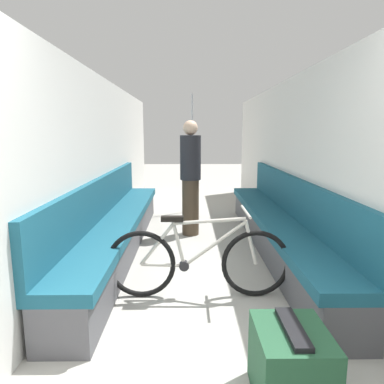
{
  "coord_description": "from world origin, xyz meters",
  "views": [
    {
      "loc": [
        -0.11,
        -1.18,
        1.51
      ],
      "look_at": [
        -0.06,
        3.77,
        0.63
      ],
      "focal_mm": 32.0,
      "sensor_mm": 36.0,
      "label": 1
    }
  ],
  "objects_px": {
    "bench_seat_row_left": "(117,228)",
    "passenger_standing": "(190,177)",
    "bicycle": "(198,261)",
    "bench_seat_row_right": "(278,228)",
    "luggage_bag": "(291,366)",
    "grab_pole_near": "(192,156)"
  },
  "relations": [
    {
      "from": "bench_seat_row_left",
      "to": "passenger_standing",
      "type": "height_order",
      "value": "passenger_standing"
    },
    {
      "from": "bicycle",
      "to": "passenger_standing",
      "type": "distance_m",
      "value": 2.03
    },
    {
      "from": "bench_seat_row_left",
      "to": "bench_seat_row_right",
      "type": "bearing_deg",
      "value": 0.0
    },
    {
      "from": "bench_seat_row_right",
      "to": "luggage_bag",
      "type": "relative_size",
      "value": 9.0
    },
    {
      "from": "bench_seat_row_left",
      "to": "luggage_bag",
      "type": "xyz_separation_m",
      "value": [
        1.47,
        -2.46,
        -0.09
      ]
    },
    {
      "from": "bicycle",
      "to": "luggage_bag",
      "type": "relative_size",
      "value": 3.59
    },
    {
      "from": "passenger_standing",
      "to": "luggage_bag",
      "type": "relative_size",
      "value": 3.56
    },
    {
      "from": "bench_seat_row_right",
      "to": "passenger_standing",
      "type": "distance_m",
      "value": 1.45
    },
    {
      "from": "grab_pole_near",
      "to": "bench_seat_row_right",
      "type": "bearing_deg",
      "value": -64.94
    },
    {
      "from": "bicycle",
      "to": "grab_pole_near",
      "type": "relative_size",
      "value": 0.77
    },
    {
      "from": "grab_pole_near",
      "to": "luggage_bag",
      "type": "bearing_deg",
      "value": -83.96
    },
    {
      "from": "bench_seat_row_right",
      "to": "bicycle",
      "type": "height_order",
      "value": "bench_seat_row_right"
    },
    {
      "from": "passenger_standing",
      "to": "bench_seat_row_right",
      "type": "bearing_deg",
      "value": -32.21
    },
    {
      "from": "bench_seat_row_left",
      "to": "bicycle",
      "type": "relative_size",
      "value": 2.51
    },
    {
      "from": "bench_seat_row_left",
      "to": "bench_seat_row_right",
      "type": "xyz_separation_m",
      "value": [
        2.02,
        0.0,
        0.0
      ]
    },
    {
      "from": "bench_seat_row_right",
      "to": "bicycle",
      "type": "bearing_deg",
      "value": -130.9
    },
    {
      "from": "bicycle",
      "to": "bench_seat_row_right",
      "type": "bearing_deg",
      "value": 68.35
    },
    {
      "from": "bench_seat_row_left",
      "to": "luggage_bag",
      "type": "distance_m",
      "value": 2.86
    },
    {
      "from": "bench_seat_row_right",
      "to": "grab_pole_near",
      "type": "xyz_separation_m",
      "value": [
        -1.05,
        2.26,
        0.76
      ]
    },
    {
      "from": "bicycle",
      "to": "luggage_bag",
      "type": "height_order",
      "value": "bicycle"
    },
    {
      "from": "bench_seat_row_right",
      "to": "bench_seat_row_left",
      "type": "bearing_deg",
      "value": 180.0
    },
    {
      "from": "luggage_bag",
      "to": "grab_pole_near",
      "type": "bearing_deg",
      "value": 96.04
    }
  ]
}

